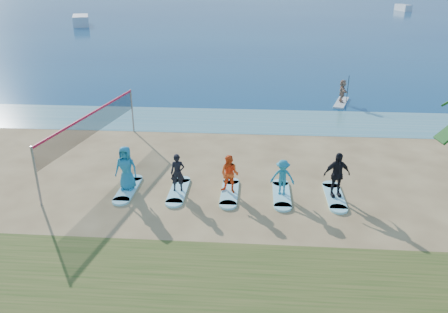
# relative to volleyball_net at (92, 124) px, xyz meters

# --- Properties ---
(ground) EXTENTS (600.00, 600.00, 0.00)m
(ground) POSITION_rel_volleyball_net_xyz_m (6.33, -3.57, -1.90)
(ground) COLOR tan
(ground) RESTS_ON ground
(shallow_water) EXTENTS (600.00, 600.00, 0.00)m
(shallow_water) POSITION_rel_volleyball_net_xyz_m (6.33, 6.93, -1.90)
(shallow_water) COLOR teal
(shallow_water) RESTS_ON ground
(volleyball_net) EXTENTS (1.44, 8.99, 2.50)m
(volleyball_net) POSITION_rel_volleyball_net_xyz_m (0.00, 0.00, 0.00)
(volleyball_net) COLOR gray
(volleyball_net) RESTS_ON ground
(paddleboard) EXTENTS (1.57, 3.07, 0.12)m
(paddleboard) POSITION_rel_volleyball_net_xyz_m (13.77, 11.41, -1.84)
(paddleboard) COLOR silver
(paddleboard) RESTS_ON ground
(paddleboarder) EXTENTS (0.49, 1.47, 1.58)m
(paddleboarder) POSITION_rel_volleyball_net_xyz_m (13.77, 11.41, -1.00)
(paddleboarder) COLOR tan
(paddleboarder) RESTS_ON paddleboard
(boat_offshore_a) EXTENTS (5.30, 8.49, 1.70)m
(boat_offshore_a) POSITION_rel_volleyball_net_xyz_m (-23.87, 59.91, -1.90)
(boat_offshore_a) COLOR silver
(boat_offshore_a) RESTS_ON ground
(boat_offshore_b) EXTENTS (2.65, 6.33, 1.52)m
(boat_offshore_b) POSITION_rel_volleyball_net_xyz_m (43.63, 98.25, -1.90)
(boat_offshore_b) COLOR silver
(boat_offshore_b) RESTS_ON ground
(surfboard_0) EXTENTS (0.70, 2.20, 0.09)m
(surfboard_0) POSITION_rel_volleyball_net_xyz_m (2.42, -2.95, -1.86)
(surfboard_0) COLOR #A4F9FF
(surfboard_0) RESTS_ON ground
(student_0) EXTENTS (0.96, 0.66, 1.89)m
(student_0) POSITION_rel_volleyball_net_xyz_m (2.42, -2.95, -0.87)
(student_0) COLOR teal
(student_0) RESTS_ON surfboard_0
(surfboard_1) EXTENTS (0.70, 2.20, 0.09)m
(surfboard_1) POSITION_rel_volleyball_net_xyz_m (4.58, -2.95, -1.86)
(surfboard_1) COLOR #A4F9FF
(surfboard_1) RESTS_ON ground
(student_1) EXTENTS (0.62, 0.44, 1.61)m
(student_1) POSITION_rel_volleyball_net_xyz_m (4.58, -2.95, -1.01)
(student_1) COLOR black
(student_1) RESTS_ON surfboard_1
(surfboard_2) EXTENTS (0.70, 2.20, 0.09)m
(surfboard_2) POSITION_rel_volleyball_net_xyz_m (6.74, -2.95, -1.86)
(surfboard_2) COLOR #A4F9FF
(surfboard_2) RESTS_ON ground
(student_2) EXTENTS (0.93, 0.81, 1.62)m
(student_2) POSITION_rel_volleyball_net_xyz_m (6.74, -2.95, -1.01)
(student_2) COLOR #FF551A
(student_2) RESTS_ON surfboard_2
(surfboard_3) EXTENTS (0.70, 2.20, 0.09)m
(surfboard_3) POSITION_rel_volleyball_net_xyz_m (8.89, -2.95, -1.86)
(surfboard_3) COLOR #A4F9FF
(surfboard_3) RESTS_ON ground
(student_3) EXTENTS (1.03, 0.67, 1.51)m
(student_3) POSITION_rel_volleyball_net_xyz_m (8.89, -2.95, -1.06)
(student_3) COLOR teal
(student_3) RESTS_ON surfboard_3
(surfboard_4) EXTENTS (0.70, 2.20, 0.09)m
(surfboard_4) POSITION_rel_volleyball_net_xyz_m (11.05, -2.95, -1.86)
(surfboard_4) COLOR #A4F9FF
(surfboard_4) RESTS_ON ground
(student_4) EXTENTS (1.18, 0.68, 1.88)m
(student_4) POSITION_rel_volleyball_net_xyz_m (11.05, -2.95, -0.87)
(student_4) COLOR black
(student_4) RESTS_ON surfboard_4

